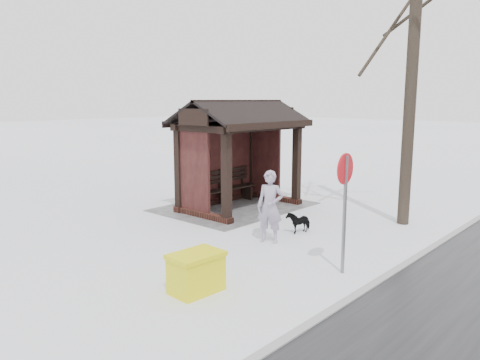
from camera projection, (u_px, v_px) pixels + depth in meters
name	position (u px, v px, depth m)	size (l,w,h in m)	color
ground	(240.00, 208.00, 13.52)	(120.00, 120.00, 0.00)	white
kerb	(433.00, 247.00, 9.88)	(120.00, 0.15, 0.06)	gray
trampled_patch	(235.00, 207.00, 13.65)	(4.20, 3.20, 0.02)	gray
bus_shelter	(236.00, 133.00, 13.25)	(3.60, 2.40, 3.09)	#331912
pedestrian	(270.00, 207.00, 10.17)	(0.58, 0.38, 1.59)	#968BA3
dog	(299.00, 222.00, 11.02)	(0.27, 0.60, 0.51)	black
grit_bin	(196.00, 272.00, 7.57)	(0.89, 0.63, 0.66)	yellow
road_sign	(345.00, 187.00, 8.21)	(0.56, 0.10, 2.18)	slate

